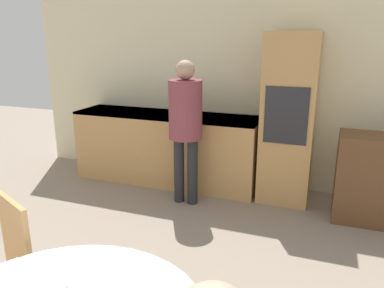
{
  "coord_description": "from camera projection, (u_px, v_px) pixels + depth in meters",
  "views": [
    {
      "loc": [
        0.89,
        0.31,
        1.82
      ],
      "look_at": [
        -0.01,
        2.72,
        1.08
      ],
      "focal_mm": 35.0,
      "sensor_mm": 36.0,
      "label": 1
    }
  ],
  "objects": [
    {
      "name": "chair_far_left",
      "position": [
        3.0,
        271.0,
        2.16
      ],
      "size": [
        0.53,
        0.53,
        0.94
      ],
      "rotation": [
        0.0,
        0.0,
        5.86
      ],
      "color": "tan",
      "rests_on": "ground_plane"
    },
    {
      "name": "kitchen_counter",
      "position": [
        167.0,
        147.0,
        4.78
      ],
      "size": [
        2.34,
        0.6,
        0.9
      ],
      "color": "tan",
      "rests_on": "ground_plane"
    },
    {
      "name": "wall_back",
      "position": [
        253.0,
        81.0,
        4.52
      ],
      "size": [
        6.06,
        0.05,
        2.6
      ],
      "color": "beige",
      "rests_on": "ground_plane"
    },
    {
      "name": "oven_unit",
      "position": [
        289.0,
        119.0,
        4.15
      ],
      "size": [
        0.56,
        0.59,
        1.88
      ],
      "color": "tan",
      "rests_on": "ground_plane"
    },
    {
      "name": "person_standing",
      "position": [
        185.0,
        118.0,
        4.01
      ],
      "size": [
        0.36,
        0.36,
        1.59
      ],
      "color": "#262628",
      "rests_on": "ground_plane"
    }
  ]
}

